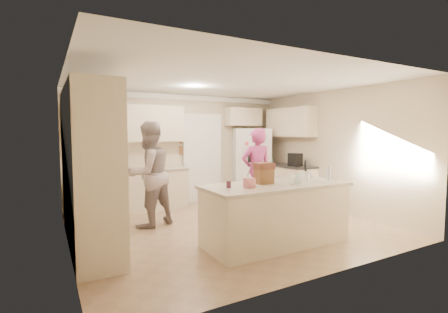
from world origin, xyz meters
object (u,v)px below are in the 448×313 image
refrigerator (251,164)px  coffee_maker (295,160)px  teen_girl (256,172)px  utensil_crock (306,176)px  teen_boy (149,174)px  tissue_box (249,183)px  island_base (275,215)px  dollhouse_body (264,176)px

refrigerator → coffee_maker: size_ratio=6.00×
teen_girl → utensil_crock: bearing=95.4°
teen_boy → tissue_box: bearing=93.6°
tissue_box → teen_girl: teen_girl is taller
refrigerator → teen_girl: size_ratio=1.01×
island_base → utensil_crock: bearing=4.4°
island_base → coffee_maker: bearing=42.8°
coffee_maker → island_base: 2.87m
coffee_maker → teen_boy: size_ratio=0.16×
dollhouse_body → teen_boy: 2.17m
island_base → utensil_crock: utensil_crock is taller
tissue_box → teen_girl: size_ratio=0.08×
teen_girl → dollhouse_body: bearing=67.5°
dollhouse_body → island_base: bearing=-33.7°
island_base → teen_boy: 2.39m
utensil_crock → teen_girl: (0.08, 1.52, -0.10)m
refrigerator → utensil_crock: size_ratio=12.00×
tissue_box → coffee_maker: bearing=37.6°
teen_boy → dollhouse_body: bearing=105.5°
refrigerator → utensil_crock: refrigerator is taller
coffee_maker → teen_boy: 3.49m
utensil_crock → tissue_box: utensil_crock is taller
coffee_maker → teen_girl: bearing=-166.0°
coffee_maker → utensil_crock: coffee_maker is taller
coffee_maker → teen_girl: (-1.32, -0.33, -0.17)m
island_base → teen_girl: bearing=65.1°
utensil_crock → teen_boy: size_ratio=0.08×
tissue_box → teen_boy: bearing=114.4°
utensil_crock → dollhouse_body: 0.80m
coffee_maker → island_base: (-2.05, -1.90, -0.63)m
utensil_crock → dollhouse_body: dollhouse_body is taller
refrigerator → utensil_crock: (-0.93, -3.00, 0.10)m
island_base → dollhouse_body: bearing=146.3°
utensil_crock → dollhouse_body: (-0.80, 0.05, 0.04)m
dollhouse_body → teen_girl: bearing=59.1°
utensil_crock → dollhouse_body: size_ratio=0.58×
tissue_box → teen_boy: (-0.88, 1.95, -0.04)m
coffee_maker → dollhouse_body: 2.84m
island_base → dollhouse_body: dollhouse_body is taller
teen_girl → teen_boy: bearing=1.1°
utensil_crock → dollhouse_body: bearing=176.4°
refrigerator → tissue_box: size_ratio=12.86×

